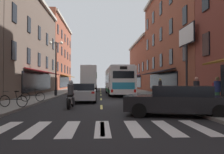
# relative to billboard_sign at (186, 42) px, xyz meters

# --- Properties ---
(ground_plane) EXTENTS (34.80, 80.00, 0.10)m
(ground_plane) POSITION_rel_billboard_sign_xyz_m (-7.05, -0.85, -4.87)
(ground_plane) COLOR black
(lane_centre_dashes) EXTENTS (0.14, 73.90, 0.01)m
(lane_centre_dashes) POSITION_rel_billboard_sign_xyz_m (-7.05, -1.10, -4.81)
(lane_centre_dashes) COLOR #DBCC4C
(lane_centre_dashes) RESTS_ON ground
(crosswalk_near) EXTENTS (7.10, 2.80, 0.01)m
(crosswalk_near) POSITION_rel_billboard_sign_xyz_m (-7.05, -10.85, -4.81)
(crosswalk_near) COLOR silver
(crosswalk_near) RESTS_ON ground
(sidewalk_left) EXTENTS (3.00, 80.00, 0.14)m
(sidewalk_left) POSITION_rel_billboard_sign_xyz_m (-12.95, -0.85, -4.75)
(sidewalk_left) COLOR gray
(sidewalk_left) RESTS_ON ground
(sidewalk_right) EXTENTS (3.00, 80.00, 0.14)m
(sidewalk_right) POSITION_rel_billboard_sign_xyz_m (-1.15, -0.85, -4.75)
(sidewalk_right) COLOR gray
(sidewalk_right) RESTS_ON ground
(billboard_sign) EXTENTS (0.40, 3.28, 6.08)m
(billboard_sign) POSITION_rel_billboard_sign_xyz_m (0.00, 0.00, 0.00)
(billboard_sign) COLOR black
(billboard_sign) RESTS_ON sidewalk_right
(transit_bus) EXTENTS (2.78, 11.64, 3.25)m
(transit_bus) POSITION_rel_billboard_sign_xyz_m (-5.01, 8.94, -3.11)
(transit_bus) COLOR white
(transit_bus) RESTS_ON ground
(box_truck) EXTENTS (2.54, 6.91, 4.07)m
(box_truck) POSITION_rel_billboard_sign_xyz_m (-8.92, 18.62, -2.74)
(box_truck) COLOR white
(box_truck) RESTS_ON ground
(sedan_near) EXTENTS (4.97, 3.00, 1.38)m
(sedan_near) POSITION_rel_billboard_sign_xyz_m (-3.59, -8.30, -4.11)
(sedan_near) COLOR black
(sedan_near) RESTS_ON ground
(sedan_mid) EXTENTS (2.07, 4.57, 1.42)m
(sedan_mid) POSITION_rel_billboard_sign_xyz_m (-8.43, -0.42, -4.09)
(sedan_mid) COLOR silver
(sedan_mid) RESTS_ON ground
(motorcycle_rider) EXTENTS (0.62, 2.07, 1.66)m
(motorcycle_rider) POSITION_rel_billboard_sign_xyz_m (-8.87, -4.87, -4.11)
(motorcycle_rider) COLOR black
(motorcycle_rider) RESTS_ON ground
(bicycle_near) EXTENTS (1.69, 0.52, 0.91)m
(bicycle_near) POSITION_rel_billboard_sign_xyz_m (-12.00, -5.40, -4.32)
(bicycle_near) COLOR black
(bicycle_near) RESTS_ON sidewalk_left
(bicycle_mid) EXTENTS (1.71, 0.48, 0.91)m
(bicycle_mid) POSITION_rel_billboard_sign_xyz_m (-11.99, -1.70, -4.32)
(bicycle_mid) COLOR black
(bicycle_mid) RESTS_ON sidewalk_left
(pedestrian_near) EXTENTS (0.36, 0.51, 1.71)m
(pedestrian_near) POSITION_rel_billboard_sign_xyz_m (-0.35, -5.58, -3.77)
(pedestrian_near) COLOR #33663F
(pedestrian_near) RESTS_ON sidewalk_right
(pedestrian_mid) EXTENTS (0.36, 0.36, 1.72)m
(pedestrian_mid) POSITION_rel_billboard_sign_xyz_m (-1.26, -4.88, -3.79)
(pedestrian_mid) COLOR #4C4C51
(pedestrian_mid) RESTS_ON sidewalk_right
(pedestrian_far) EXTENTS (0.36, 0.36, 1.76)m
(pedestrian_far) POSITION_rel_billboard_sign_xyz_m (-1.00, 4.60, -3.77)
(pedestrian_far) COLOR maroon
(pedestrian_far) RESTS_ON sidewalk_right
(street_lamp_twin) EXTENTS (1.42, 0.32, 5.61)m
(street_lamp_twin) POSITION_rel_billboard_sign_xyz_m (-11.71, 5.35, -1.58)
(street_lamp_twin) COLOR black
(street_lamp_twin) RESTS_ON sidewalk_left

